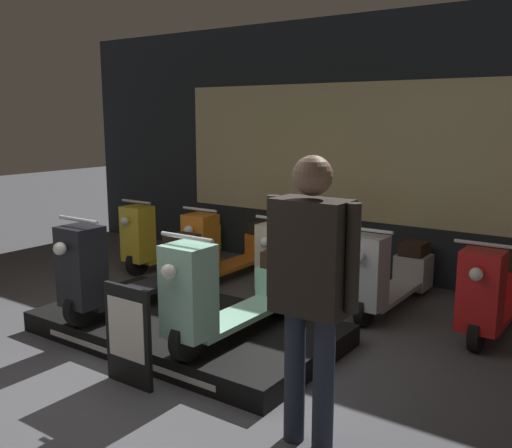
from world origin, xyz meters
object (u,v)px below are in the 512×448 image
(person_right_browsing, at_px, (311,278))
(scooter_backrow_4, at_px, (496,292))
(scooter_backrow_3, at_px, (390,275))
(scooter_display_left, at_px, (133,270))
(scooter_backrow_2, at_px, (304,260))
(scooter_display_right, at_px, (237,292))
(scooter_backrow_0, at_px, (171,238))
(price_sign_board, at_px, (128,336))
(scooter_backrow_1, at_px, (232,248))

(person_right_browsing, bearing_deg, scooter_backrow_4, 79.98)
(scooter_backrow_3, xyz_separation_m, scooter_backrow_4, (1.04, 0.00, 0.00))
(scooter_display_left, distance_m, scooter_backrow_2, 2.04)
(scooter_backrow_2, bearing_deg, scooter_backrow_3, 0.00)
(scooter_display_right, xyz_separation_m, scooter_backrow_4, (1.63, 1.87, -0.19))
(scooter_backrow_2, bearing_deg, scooter_backrow_0, 180.00)
(scooter_backrow_2, height_order, scooter_backrow_3, same)
(scooter_backrow_3, bearing_deg, person_right_browsing, -78.06)
(scooter_backrow_2, distance_m, price_sign_board, 2.76)
(scooter_backrow_1, distance_m, price_sign_board, 2.99)
(scooter_backrow_1, bearing_deg, scooter_backrow_3, 0.00)
(scooter_display_left, bearing_deg, scooter_backrow_3, 45.90)
(scooter_backrow_3, distance_m, price_sign_board, 2.91)
(scooter_backrow_1, bearing_deg, person_right_browsing, -45.35)
(scooter_backrow_2, height_order, scooter_backrow_4, same)
(scooter_backrow_2, relative_size, person_right_browsing, 0.97)
(scooter_backrow_0, height_order, person_right_browsing, person_right_browsing)
(scooter_display_left, height_order, scooter_backrow_1, scooter_display_left)
(scooter_backrow_1, height_order, scooter_backrow_2, same)
(scooter_backrow_4, bearing_deg, scooter_display_right, -130.96)
(scooter_display_left, distance_m, price_sign_board, 1.27)
(scooter_backrow_1, bearing_deg, scooter_display_right, -51.45)
(scooter_display_left, bearing_deg, scooter_backrow_1, 98.02)
(scooter_backrow_1, relative_size, scooter_backrow_3, 1.00)
(scooter_backrow_2, xyz_separation_m, scooter_backrow_4, (2.08, 0.00, 0.00))
(scooter_display_left, bearing_deg, scooter_backrow_0, 124.83)
(scooter_backrow_2, xyz_separation_m, price_sign_board, (0.11, -2.76, 0.02))
(scooter_backrow_3, height_order, price_sign_board, scooter_backrow_3)
(scooter_display_right, relative_size, price_sign_board, 2.24)
(scooter_backrow_1, bearing_deg, scooter_display_left, -81.98)
(scooter_display_right, height_order, scooter_backrow_0, scooter_display_right)
(price_sign_board, bearing_deg, scooter_backrow_4, 54.56)
(person_right_browsing, bearing_deg, scooter_backrow_1, 134.65)
(scooter_display_right, height_order, price_sign_board, scooter_display_right)
(scooter_display_right, xyz_separation_m, price_sign_board, (-0.34, -0.89, -0.17))
(scooter_backrow_2, bearing_deg, scooter_display_left, -112.49)
(scooter_display_left, height_order, scooter_display_right, same)
(scooter_backrow_1, height_order, scooter_backrow_3, same)
(scooter_backrow_2, bearing_deg, price_sign_board, -87.64)
(scooter_display_left, height_order, scooter_backrow_4, scooter_display_left)
(scooter_display_left, bearing_deg, scooter_backrow_4, 33.27)
(scooter_display_right, height_order, scooter_backrow_1, scooter_display_right)
(scooter_display_left, distance_m, scooter_backrow_1, 1.90)
(scooter_backrow_2, xyz_separation_m, person_right_browsing, (1.61, -2.68, 0.69))
(scooter_display_left, relative_size, scooter_display_right, 1.00)
(price_sign_board, bearing_deg, scooter_backrow_2, 92.36)
(scooter_backrow_0, bearing_deg, scooter_backrow_3, 0.00)
(scooter_backrow_1, xyz_separation_m, person_right_browsing, (2.65, -2.68, 0.69))
(scooter_backrow_0, distance_m, scooter_backrow_1, 1.04)
(scooter_display_left, xyz_separation_m, scooter_backrow_0, (-1.30, 1.87, -0.19))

